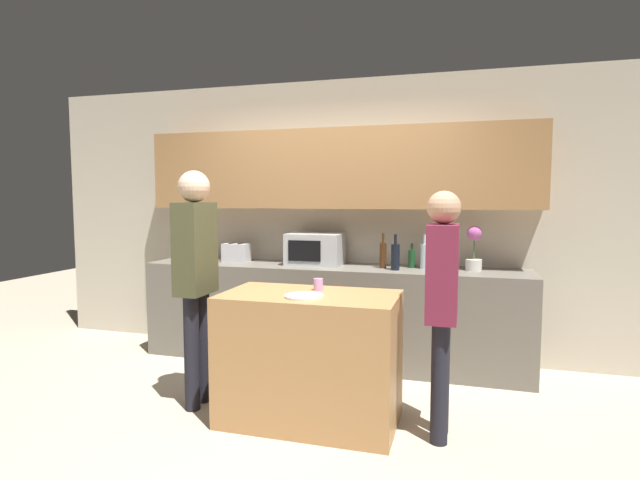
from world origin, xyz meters
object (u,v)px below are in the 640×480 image
object	(u,v)px
bottle_3	(425,256)
cup_0	(318,284)
plate_on_island	(304,296)
person_left	(442,294)
bottle_0	(383,255)
microwave	(315,249)
toaster	(236,252)
bottle_1	(395,256)
bottle_2	(412,258)
person_center	(196,266)
potted_plant	(474,248)
bottle_4	(437,260)

from	to	relation	value
bottle_3	cup_0	world-z (taller)	bottle_3
plate_on_island	cup_0	world-z (taller)	cup_0
person_left	bottle_0	bearing A→B (deg)	24.80
bottle_0	cup_0	size ratio (longest dim) A/B	3.81
bottle_3	plate_on_island	world-z (taller)	bottle_3
microwave	toaster	size ratio (longest dim) A/B	2.00
bottle_0	bottle_1	xyz separation A→B (m)	(0.12, -0.10, -0.00)
plate_on_island	person_left	xyz separation A→B (m)	(0.88, 0.12, 0.04)
bottle_0	cup_0	xyz separation A→B (m)	(-0.29, -1.13, -0.10)
toaster	person_left	size ratio (longest dim) A/B	0.16
toaster	person_left	world-z (taller)	person_left
bottle_1	person_left	size ratio (longest dim) A/B	0.20
bottle_2	plate_on_island	world-z (taller)	bottle_2
bottle_0	person_left	world-z (taller)	person_left
bottle_0	person_center	distance (m)	1.73
bottle_2	potted_plant	bearing A→B (deg)	-3.02
toaster	cup_0	distance (m)	1.70
microwave	bottle_0	bearing A→B (deg)	-5.31
bottle_0	bottle_2	world-z (taller)	bottle_0
bottle_0	person_left	xyz separation A→B (m)	(0.58, -1.28, -0.09)
bottle_2	bottle_3	bearing A→B (deg)	-18.71
potted_plant	plate_on_island	size ratio (longest dim) A/B	1.52
bottle_2	microwave	bearing A→B (deg)	-178.11
microwave	person_left	distance (m)	1.83
toaster	plate_on_island	bearing A→B (deg)	-50.91
bottle_0	cup_0	bearing A→B (deg)	-104.19
toaster	cup_0	world-z (taller)	toaster
bottle_1	cup_0	world-z (taller)	bottle_1
plate_on_island	person_center	distance (m)	0.90
person_center	plate_on_island	bearing A→B (deg)	81.82
plate_on_island	person_left	world-z (taller)	person_left
bottle_4	person_center	distance (m)	2.05
bottle_4	person_center	size ratio (longest dim) A/B	0.15
potted_plant	plate_on_island	distance (m)	1.84
person_center	toaster	bearing A→B (deg)	-166.36
microwave	bottle_3	distance (m)	1.03
toaster	bottle_1	bearing A→B (deg)	-5.61
bottle_3	bottle_4	xyz separation A→B (m)	(0.12, -0.12, -0.02)
toaster	person_left	bearing A→B (deg)	-32.95
potted_plant	bottle_4	xyz separation A→B (m)	(-0.31, -0.13, -0.10)
toaster	person_center	distance (m)	1.36
bottle_2	person_left	world-z (taller)	person_left
bottle_0	person_center	world-z (taller)	person_center
bottle_3	toaster	bearing A→B (deg)	179.65
microwave	toaster	distance (m)	0.83
bottle_2	person_left	distance (m)	1.41
plate_on_island	cup_0	bearing A→B (deg)	85.75
bottle_0	plate_on_island	distance (m)	1.44
bottle_4	person_left	xyz separation A→B (m)	(0.09, -1.21, -0.07)
toaster	person_center	xyz separation A→B (m)	(0.31, -1.32, 0.05)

